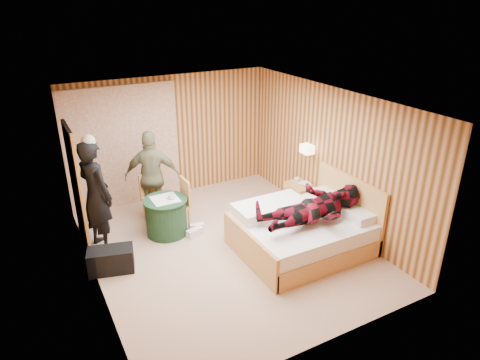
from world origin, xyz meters
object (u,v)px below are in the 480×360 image
wall_lamp (307,149)px  duffel_bag (111,260)px  round_table (166,216)px  man_on_bed (316,200)px  chair_far (153,193)px  man_at_table (153,176)px  chair_near (180,200)px  bed (303,231)px  nightstand (300,197)px  woman_standing (96,195)px

wall_lamp → duffel_bag: size_ratio=0.39×
round_table → man_on_bed: bearing=-43.2°
wall_lamp → chair_far: (-2.67, 1.08, -0.76)m
round_table → man_at_table: 0.83m
round_table → man_on_bed: size_ratio=0.43×
round_table → chair_far: (-0.02, 0.61, 0.20)m
chair_far → chair_near: size_ratio=0.99×
chair_far → duffel_bag: chair_far is taller
duffel_bag → man_on_bed: bearing=-4.9°
chair_near → duffel_bag: chair_near is taller
man_at_table → man_on_bed: man_on_bed is taller
bed → man_at_table: bearing=130.3°
wall_lamp → round_table: (-2.64, 0.46, -0.96)m
duffel_bag → wall_lamp: bearing=18.1°
chair_near → nightstand: bearing=78.3°
nightstand → duffel_bag: bearing=-175.6°
wall_lamp → duffel_bag: 3.94m
chair_far → nightstand: bearing=-37.9°
nightstand → chair_far: 2.82m
round_table → nightstand: bearing=-8.4°
chair_far → woman_standing: (-1.08, -0.47, 0.40)m
bed → chair_near: 2.24m
woman_standing → man_at_table: (1.10, 0.50, -0.08)m
man_at_table → man_on_bed: size_ratio=0.97×
chair_near → man_on_bed: 2.46m
woman_standing → chair_near: bearing=-117.3°
nightstand → woman_standing: 3.79m
chair_near → woman_standing: size_ratio=0.50×
man_on_bed → nightstand: bearing=62.0°
wall_lamp → bed: 1.65m
chair_far → man_on_bed: bearing=-68.5°
duffel_bag → bed: bearing=-1.1°
wall_lamp → nightstand: bearing=117.6°
man_at_table → man_on_bed: bearing=151.1°
bed → man_at_table: 2.89m
wall_lamp → woman_standing: (-3.74, 0.60, -0.36)m
duffel_bag → chair_near: bearing=42.8°
woman_standing → bed: bearing=-144.5°
chair_far → man_at_table: size_ratio=0.54×
bed → man_at_table: size_ratio=1.20×
wall_lamp → chair_near: 2.52m
duffel_bag → man_at_table: size_ratio=0.39×
nightstand → chair_near: size_ratio=0.62×
nightstand → chair_near: (-2.30, 0.47, 0.26)m
woman_standing → nightstand: bearing=-123.0°
bed → duffel_bag: bed is taller
nightstand → round_table: size_ratio=0.75×
chair_near → duffel_bag: (-1.43, -0.76, -0.35)m
woman_standing → man_at_table: size_ratio=1.09×
chair_far → man_at_table: (0.02, 0.03, 0.32)m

